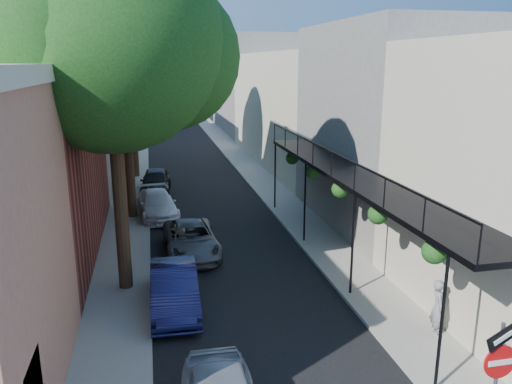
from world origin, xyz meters
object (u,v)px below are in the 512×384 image
parked_car_e (156,181)px  oak_near (125,44)px  parked_car_c (191,239)px  parked_car_d (157,204)px  pedestrian (438,308)px  oak_mid (132,69)px  parked_car_b (174,289)px  sign_post (499,367)px  oak_far (136,47)px

parked_car_e → oak_near: bearing=-89.6°
parked_car_c → parked_car_d: (-1.20, 5.29, 0.01)m
pedestrian → oak_mid: bearing=51.3°
oak_mid → parked_car_c: oak_mid is taller
parked_car_c → parked_car_e: (-1.20, 9.89, 0.10)m
parked_car_b → oak_near: bearing=120.2°
oak_mid → pedestrian: oak_mid is taller
parked_car_c → oak_near: bearing=-129.5°
sign_post → parked_car_e: bearing=104.9°
sign_post → parked_car_c: sign_post is taller
sign_post → parked_car_d: size_ratio=0.71×
oak_near → parked_car_c: 7.95m
parked_car_d → parked_car_b: bearing=-94.4°
sign_post → oak_near: bearing=125.1°
parked_car_b → parked_car_c: parked_car_b is taller
oak_near → sign_post: bearing=-54.9°
pedestrian → parked_car_c: bearing=57.9°
oak_near → oak_mid: bearing=90.4°
sign_post → parked_car_e: size_ratio=0.73×
parked_car_d → pedestrian: pedestrian is taller
oak_mid → sign_post: bearing=-69.1°
parked_car_b → parked_car_d: 9.76m
oak_near → oak_mid: oak_near is taller
oak_mid → parked_car_c: (2.02, -5.44, -6.46)m
parked_car_b → parked_car_d: (-0.31, 9.75, -0.05)m
oak_far → parked_car_e: size_ratio=2.90×
sign_post → parked_car_b: bearing=126.5°
parked_car_e → parked_car_c: bearing=-79.1°
sign_post → parked_car_d: sign_post is taller
sign_post → parked_car_e: 22.50m
oak_near → oak_far: bearing=90.0°
oak_far → parked_car_c: 16.50m
sign_post → pedestrian: size_ratio=1.87×
parked_car_c → parked_car_d: parked_car_d is taller
oak_near → parked_car_b: oak_near is taller
oak_far → parked_car_b: 20.44m
parked_car_d → pedestrian: size_ratio=2.64×
sign_post → parked_car_d: bearing=108.6°
oak_far → pedestrian: size_ratio=7.44×
pedestrian → oak_far: bearing=39.6°
oak_near → oak_far: (0.01, 17.01, 0.38)m
oak_far → oak_mid: bearing=-90.4°
oak_far → parked_car_c: bearing=-82.3°
sign_post → parked_car_c: (-4.56, 11.82, -1.44)m
oak_far → parked_car_d: (0.75, -9.19, -7.65)m
oak_near → parked_car_d: oak_near is taller
sign_post → oak_far: (-6.51, 26.30, 6.22)m
oak_far → parked_car_d: oak_far is taller
sign_post → parked_car_c: size_ratio=0.69×
parked_car_e → sign_post: bearing=-71.2°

